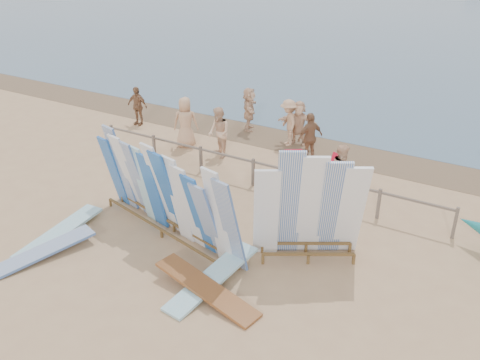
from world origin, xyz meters
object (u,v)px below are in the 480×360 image
Objects in this scene: beach_chair_right at (294,171)px; beachgoer_2 at (219,133)px; flat_board_b at (213,285)px; beachgoer_3 at (288,123)px; stroller at (329,177)px; side_surfboard_rack at (310,210)px; flat_board_e at (41,258)px; main_surfboard_rack at (166,195)px; beachgoer_extra_1 at (137,106)px; beachgoer_4 at (310,137)px; flat_board_a at (60,236)px; vendor_table at (283,229)px; beachgoer_8 at (342,171)px; flat_board_c at (207,296)px; beach_chair_left at (295,174)px; beachgoer_5 at (299,123)px; beachgoer_0 at (186,122)px; beachgoer_11 at (249,109)px.

beach_chair_right is 3.17m from beachgoer_2.
flat_board_b is 8.94m from beachgoer_3.
side_surfboard_rack is at bearing -52.60° from stroller.
main_surfboard_rack is at bearing 68.84° from flat_board_e.
main_surfboard_rack is at bearing -47.25° from beachgoer_extra_1.
flat_board_a is at bearing 3.97° from beachgoer_4.
beachgoer_8 reaches higher than vendor_table.
flat_board_e is 8.00m from beach_chair_right.
beachgoer_2 is at bearing 40.78° from flat_board_c.
flat_board_a is at bearing -65.40° from beachgoer_extra_1.
beachgoer_8 is at bearing -2.88° from beach_chair_left.
flat_board_e is 10.06m from beachgoer_3.
flat_board_a is (-5.08, -2.82, -0.38)m from vendor_table.
beach_chair_right is at bearing 105.42° from flat_board_b.
beachgoer_3 is at bearing 6.56° from beachgoer_extra_1.
beach_chair_left is 0.46× the size of beachgoer_8.
beachgoer_extra_1 is 0.96× the size of beachgoer_5.
beachgoer_0 is at bearing 135.61° from main_surfboard_rack.
side_surfboard_rack is at bearing 63.53° from flat_board_b.
beachgoer_0 is 1.07× the size of beachgoer_3.
flat_board_a is (-5.95, -2.46, -1.34)m from side_surfboard_rack.
beachgoer_5 is at bearing -127.22° from beachgoer_11.
beachgoer_3 is at bearing 104.75° from main_surfboard_rack.
beachgoer_extra_1 reaches higher than stroller.
flat_board_a is at bearing -163.18° from vendor_table.
flat_board_b is 7.70m from beachgoer_4.
beachgoer_extra_1 is (-7.88, 1.42, 0.53)m from beach_chair_right.
beachgoer_0 is at bearing 130.89° from beachgoer_11.
beachgoer_3 is (-2.78, 2.72, 0.43)m from stroller.
flat_board_b is at bearing 178.13° from beachgoer_11.
beachgoer_8 is 2.78m from beachgoer_4.
vendor_table is at bearing -104.27° from beach_chair_right.
main_surfboard_rack reaches higher than vendor_table.
beach_chair_left is (3.37, 7.18, 0.23)m from flat_board_e.
beachgoer_extra_1 is at bearing 85.44° from beachgoer_11.
beachgoer_0 reaches higher than beachgoer_extra_1.
flat_board_e is at bearing -108.01° from beach_chair_left.
flat_board_e is at bearing -50.59° from beachgoer_3.
beachgoer_2 is (-3.99, 6.29, 0.90)m from flat_board_b.
vendor_table is 3.68m from beach_chair_left.
beachgoer_extra_1 reaches higher than vendor_table.
side_surfboard_rack is 1.10× the size of flat_board_a.
beachgoer_4 reaches higher than beach_chair_right.
beachgoer_2 is at bearing 110.76° from side_surfboard_rack.
flat_board_c is 1.55× the size of beachgoer_11.
beachgoer_2 is 1.02× the size of beachgoer_3.
beach_chair_right is 0.53× the size of beachgoer_11.
flat_board_a is 7.35m from beach_chair_right.
flat_board_e is at bearing -115.43° from main_surfboard_rack.
beachgoer_4 is (4.49, 1.10, -0.06)m from beachgoer_0.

